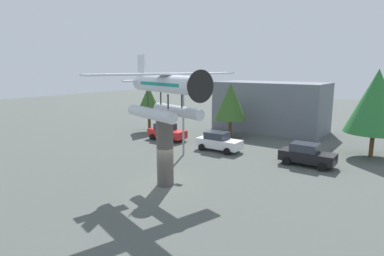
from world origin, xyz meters
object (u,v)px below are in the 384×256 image
at_px(display_pedestal, 165,152).
at_px(storefront_building, 271,107).
at_px(car_far_black, 307,155).
at_px(tree_center_back, 376,101).
at_px(tree_west, 149,100).
at_px(floatplane_monument, 165,92).
at_px(streetlight_primary, 185,109).
at_px(car_mid_white, 219,141).
at_px(tree_east, 231,102).
at_px(car_near_red, 167,132).

distance_m(display_pedestal, storefront_building, 22.09).
height_order(car_far_black, storefront_building, storefront_building).
bearing_deg(tree_center_back, display_pedestal, -122.54).
bearing_deg(tree_west, floatplane_monument, -43.42).
height_order(display_pedestal, tree_center_back, tree_center_back).
bearing_deg(tree_center_back, storefront_building, 152.14).
relative_size(streetlight_primary, tree_center_back, 0.93).
relative_size(floatplane_monument, car_mid_white, 2.45).
bearing_deg(tree_east, car_far_black, -29.53).
bearing_deg(floatplane_monument, display_pedestal, -180.00).
bearing_deg(display_pedestal, car_near_red, 129.87).
distance_m(car_far_black, tree_east, 12.03).
height_order(display_pedestal, tree_west, tree_west).
xyz_separation_m(car_far_black, streetlight_primary, (-9.58, -3.21, 3.27)).
bearing_deg(tree_center_back, car_far_black, -123.04).
distance_m(display_pedestal, tree_west, 18.78).
distance_m(car_near_red, car_far_black, 14.92).
distance_m(car_far_black, tree_west, 20.22).
relative_size(storefront_building, tree_west, 2.35).
distance_m(display_pedestal, car_far_black, 11.75).
bearing_deg(tree_west, storefront_building, 37.94).
xyz_separation_m(display_pedestal, streetlight_primary, (-3.36, 6.66, 1.90)).
distance_m(car_mid_white, streetlight_primary, 4.75).
relative_size(car_near_red, streetlight_primary, 0.60).
distance_m(tree_east, tree_center_back, 13.94).
bearing_deg(car_far_black, tree_west, 171.27).
bearing_deg(storefront_building, floatplane_monument, -84.78).
height_order(car_near_red, car_mid_white, same).
bearing_deg(tree_east, tree_center_back, 0.43).
bearing_deg(tree_west, tree_east, 15.58).
xyz_separation_m(car_far_black, tree_center_back, (3.80, 5.83, 3.96)).
distance_m(car_mid_white, car_far_black, 8.04).
relative_size(display_pedestal, storefront_building, 0.35).
bearing_deg(floatplane_monument, tree_west, 153.12).
height_order(display_pedestal, tree_east, tree_east).
relative_size(car_mid_white, car_far_black, 1.00).
height_order(streetlight_primary, tree_west, streetlight_primary).
height_order(storefront_building, tree_center_back, tree_center_back).
xyz_separation_m(tree_east, tree_center_back, (13.91, 0.10, 0.88)).
bearing_deg(streetlight_primary, storefront_building, 84.54).
distance_m(car_mid_white, storefront_building, 12.44).
bearing_deg(display_pedestal, streetlight_primary, 116.77).
distance_m(display_pedestal, tree_east, 16.17).
bearing_deg(storefront_building, tree_west, -142.06).
height_order(car_near_red, tree_east, tree_east).
bearing_deg(floatplane_monument, tree_center_back, 74.38).
bearing_deg(streetlight_primary, floatplane_monument, -62.51).
xyz_separation_m(floatplane_monument, car_mid_white, (-1.94, 9.77, -5.29)).
bearing_deg(car_far_black, tree_east, 150.47).
bearing_deg(display_pedestal, storefront_building, 94.91).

